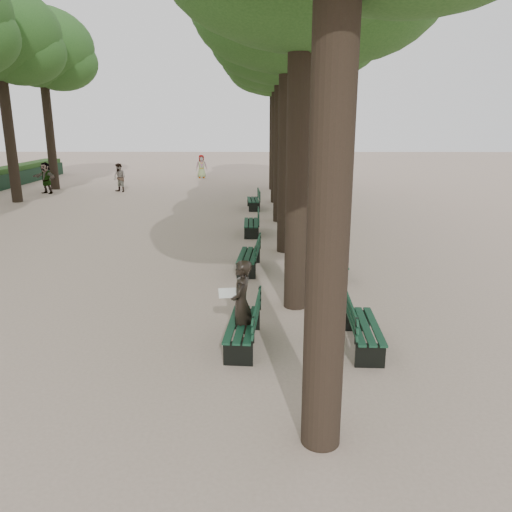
{
  "coord_description": "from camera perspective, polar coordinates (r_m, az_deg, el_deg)",
  "views": [
    {
      "loc": [
        0.69,
        -7.79,
        4.16
      ],
      "look_at": [
        0.6,
        3.0,
        1.2
      ],
      "focal_mm": 35.0,
      "sensor_mm": 36.0,
      "label": 1
    }
  ],
  "objects": [
    {
      "name": "bench_left_2",
      "position": [
        18.65,
        -0.53,
        3.3
      ],
      "size": [
        0.6,
        1.81,
        0.92
      ],
      "color": "black",
      "rests_on": "ground"
    },
    {
      "name": "bench_right_0",
      "position": [
        9.67,
        12.18,
        -8.75
      ],
      "size": [
        0.65,
        1.82,
        0.92
      ],
      "color": "black",
      "rests_on": "ground"
    },
    {
      "name": "bench_left_3",
      "position": [
        24.07,
        -0.3,
        6.04
      ],
      "size": [
        0.69,
        1.83,
        0.92
      ],
      "color": "black",
      "rests_on": "ground"
    },
    {
      "name": "bench_right_1",
      "position": [
        13.84,
        8.53,
        -1.15
      ],
      "size": [
        0.75,
        1.85,
        0.92
      ],
      "color": "black",
      "rests_on": "ground"
    },
    {
      "name": "pedestrian_a",
      "position": [
        30.85,
        -15.32,
        8.62
      ],
      "size": [
        0.87,
        0.72,
        1.68
      ],
      "primitive_type": "imported",
      "rotation": [
        0.0,
        0.0,
        5.72
      ],
      "color": "#262628",
      "rests_on": "ground"
    },
    {
      "name": "pedestrian_b",
      "position": [
        32.41,
        4.98,
        9.48
      ],
      "size": [
        1.1,
        1.02,
        1.78
      ],
      "primitive_type": "imported",
      "rotation": [
        0.0,
        0.0,
        0.72
      ],
      "color": "#262628",
      "rests_on": "ground"
    },
    {
      "name": "pedestrian_d",
      "position": [
        37.3,
        -6.25,
        10.14
      ],
      "size": [
        0.88,
        0.51,
        1.68
      ],
      "primitive_type": "imported",
      "rotation": [
        0.0,
        0.0,
        0.23
      ],
      "color": "#262628",
      "rests_on": "ground"
    },
    {
      "name": "bench_left_0",
      "position": [
        9.53,
        -1.53,
        -8.76
      ],
      "size": [
        0.7,
        1.84,
        0.92
      ],
      "color": "black",
      "rests_on": "ground"
    },
    {
      "name": "man_with_map",
      "position": [
        9.35,
        -1.69,
        -5.46
      ],
      "size": [
        0.65,
        0.71,
        1.68
      ],
      "color": "black",
      "rests_on": "ground"
    },
    {
      "name": "bench_left_1",
      "position": [
        14.16,
        -0.85,
        -0.6
      ],
      "size": [
        0.7,
        1.84,
        0.92
      ],
      "color": "black",
      "rests_on": "ground"
    },
    {
      "name": "tree_central_5",
      "position": [
        31.0,
        2.12,
        21.79
      ],
      "size": [
        6.0,
        6.0,
        9.95
      ],
      "color": "#33261C",
      "rests_on": "ground"
    },
    {
      "name": "tree_central_4",
      "position": [
        26.04,
        2.45,
        23.03
      ],
      "size": [
        6.0,
        6.0,
        9.95
      ],
      "color": "#33261C",
      "rests_on": "ground"
    },
    {
      "name": "bench_right_2",
      "position": [
        18.88,
        6.38,
        3.36
      ],
      "size": [
        0.68,
        1.83,
        0.92
      ],
      "color": "black",
      "rests_on": "ground"
    },
    {
      "name": "bench_right_3",
      "position": [
        23.3,
        5.28,
        5.66
      ],
      "size": [
        0.79,
        1.86,
        0.92
      ],
      "color": "black",
      "rests_on": "ground"
    },
    {
      "name": "pedestrian_e",
      "position": [
        31.61,
        -22.88,
        8.23
      ],
      "size": [
        1.67,
        1.04,
        1.8
      ],
      "primitive_type": "imported",
      "rotation": [
        0.0,
        0.0,
        5.84
      ],
      "color": "#262628",
      "rests_on": "ground"
    },
    {
      "name": "ground",
      "position": [
        8.86,
        -4.15,
        -12.71
      ],
      "size": [
        120.0,
        120.0,
        0.0
      ],
      "primitive_type": "plane",
      "color": "tan",
      "rests_on": "ground"
    },
    {
      "name": "tree_central_3",
      "position": [
        21.1,
        2.94,
        24.84
      ],
      "size": [
        6.0,
        6.0,
        9.95
      ],
      "color": "#33261C",
      "rests_on": "ground"
    },
    {
      "name": "tree_far_5",
      "position": [
        33.54,
        -23.39,
        20.99
      ],
      "size": [
        6.0,
        6.0,
        10.45
      ],
      "color": "#33261C",
      "rests_on": "ground"
    }
  ]
}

